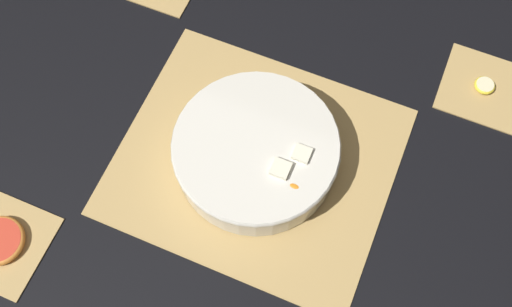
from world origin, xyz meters
TOP-DOWN VIEW (x-y plane):
  - ground_plane at (0.00, 0.00)m, footprint 6.00×6.00m
  - bamboo_mat_center at (0.00, 0.00)m, footprint 0.45×0.39m
  - coaster_mat_near_left at (-0.32, -0.29)m, footprint 0.14×0.14m
  - coaster_mat_far_right at (0.32, 0.29)m, footprint 0.14×0.14m
  - fruit_salad_bowl at (-0.00, 0.00)m, footprint 0.27×0.27m
  - banana_coin_single at (-0.32, -0.29)m, footprint 0.04×0.04m

SIDE VIEW (x-z plane):
  - ground_plane at x=0.00m, z-range 0.00..0.00m
  - coaster_mat_far_right at x=0.32m, z-range 0.00..0.01m
  - coaster_mat_near_left at x=-0.32m, z-range 0.00..0.01m
  - bamboo_mat_center at x=0.00m, z-range 0.00..0.01m
  - banana_coin_single at x=-0.32m, z-range 0.01..0.01m
  - fruit_salad_bowl at x=0.00m, z-range 0.01..0.08m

